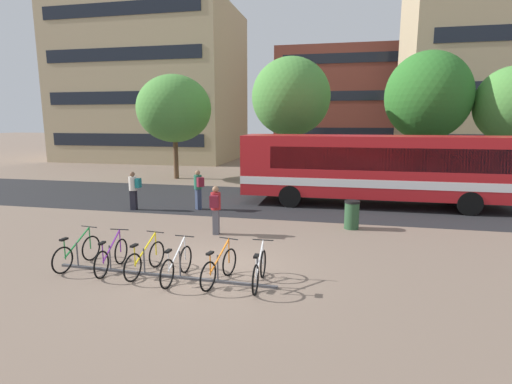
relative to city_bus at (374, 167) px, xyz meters
The scene contains 20 objects.
ground 10.38m from the city_bus, 117.56° to the right, with size 200.00×200.00×0.00m, color #7A6656.
bus_lane_asphalt 5.05m from the city_bus, behind, with size 80.00×7.20×0.01m, color #232326.
city_bus is the anchor object (origin of this frame).
bike_rack 11.54m from the city_bus, 120.36° to the right, with size 5.92×0.30×0.70m.
parked_bicycle_green_0 12.82m from the city_bus, 130.57° to the right, with size 0.52×1.72×0.99m.
parked_bicycle_purple_1 12.22m from the city_bus, 126.50° to the right, with size 0.52×1.72×0.99m.
parked_bicycle_yellow_2 11.69m from the city_bus, 122.66° to the right, with size 0.52×1.71×0.99m.
parked_bicycle_white_3 11.39m from the city_bus, 118.07° to the right, with size 0.52×1.72×0.99m.
parked_bicycle_orange_4 10.88m from the city_bus, 113.16° to the right, with size 0.57×1.69×0.99m.
parked_bicycle_white_5 10.50m from the city_bus, 108.31° to the right, with size 0.52×1.72×0.99m.
commuter_teal_pack_0 10.75m from the city_bus, 163.10° to the right, with size 0.52×0.34×1.69m.
commuter_maroon_pack_1 7.96m from the city_bus, 161.82° to the right, with size 0.59×0.58×1.75m.
commuter_maroon_pack_2 8.24m from the city_bus, 133.03° to the right, with size 0.37×0.55×1.68m.
trash_bin 4.55m from the city_bus, 103.41° to the right, with size 0.55×0.55×1.03m.
street_tree_0 14.03m from the city_bus, 153.47° to the left, with size 4.86×4.86×6.82m.
street_tree_1 7.74m from the city_bus, 130.39° to the left, with size 4.63×4.63×7.55m.
street_tree_2 8.03m from the city_bus, 62.65° to the left, with size 4.85×4.85×7.80m.
street_tree_3 10.09m from the city_bus, 38.21° to the left, with size 3.90×3.90×6.79m.
building_left_wing 28.33m from the city_bus, 136.35° to the left, with size 16.56×11.76×14.50m.
building_centre_block 34.85m from the city_bus, 91.46° to the left, with size 17.31×11.38×12.46m.
Camera 1 is at (3.24, -9.46, 3.88)m, focal length 27.64 mm.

